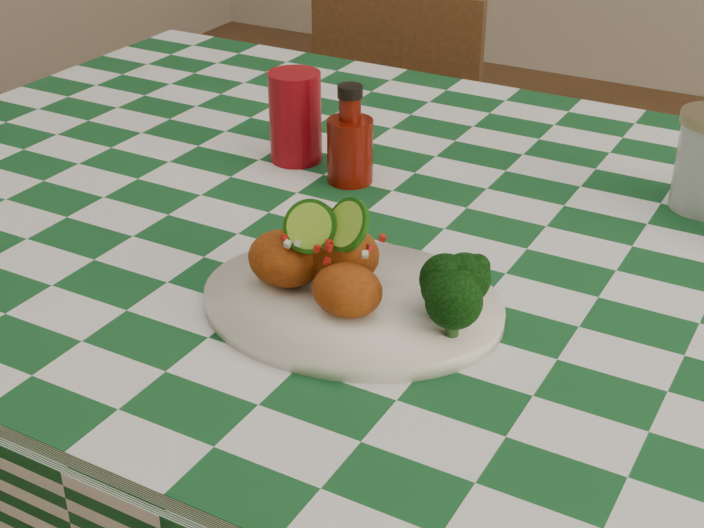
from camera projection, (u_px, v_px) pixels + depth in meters
The scene contains 7 objects.
dining_table at pixel (431, 484), 1.34m from camera, with size 1.66×1.06×0.79m, color #144E23, non-canonical shape.
plate at pixel (352, 304), 0.99m from camera, with size 0.31×0.24×0.02m, color white, non-canonical shape.
fried_chicken_pile at pixel (336, 251), 0.97m from camera, with size 0.15×0.11×0.09m, color #A13E0F, non-canonical shape.
broccoli_side at pixel (448, 289), 0.93m from camera, with size 0.08×0.08×0.06m, color black, non-canonical shape.
red_tumbler at pixel (295, 117), 1.31m from camera, with size 0.07×0.07×0.12m, color maroon.
ketchup_bottle at pixel (350, 134), 1.24m from camera, with size 0.06×0.06×0.13m, color #5D0D04, non-canonical shape.
wooden_chair_left at pixel (369, 203), 2.09m from camera, with size 0.37×0.39×0.82m, color #472814, non-canonical shape.
Camera 1 is at (0.41, -0.95, 1.31)m, focal length 50.00 mm.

